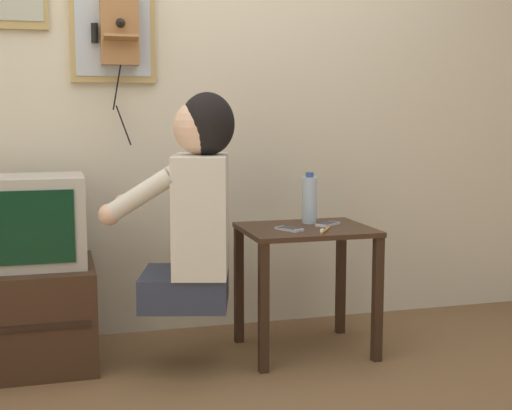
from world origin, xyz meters
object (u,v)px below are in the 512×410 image
television (22,221)px  toothbrush (325,230)px  cell_phone_held (289,229)px  wall_phone_antique (119,29)px  wall_mirror (112,18)px  water_bottle (309,199)px  person (196,203)px  cell_phone_spare (328,224)px

television → toothbrush: 1.30m
cell_phone_held → television: bearing=138.9°
wall_phone_antique → television: bearing=-149.5°
toothbrush → television: bearing=18.4°
wall_phone_antique → wall_mirror: (-0.02, 0.04, 0.06)m
wall_mirror → toothbrush: wall_mirror is taller
wall_mirror → cell_phone_held: 1.29m
wall_phone_antique → water_bottle: (0.83, -0.33, -0.79)m
person → wall_mirror: bearing=42.1°
cell_phone_held → cell_phone_spare: same height
television → wall_mirror: (0.43, 0.31, 0.90)m
water_bottle → cell_phone_held: bearing=-133.1°
wall_mirror → water_bottle: size_ratio=2.52×
wall_mirror → television: bearing=-144.3°
water_bottle → television: bearing=177.3°
wall_mirror → cell_phone_held: bearing=-37.2°
person → toothbrush: (0.56, -0.06, -0.13)m
toothbrush → water_bottle: bearing=-62.2°
cell_phone_held → cell_phone_spare: bearing=-8.8°
wall_mirror → water_bottle: bearing=-23.3°
television → cell_phone_spare: bearing=-6.0°
person → wall_mirror: wall_mirror is taller
cell_phone_spare → cell_phone_held: bearing=-106.3°
cell_phone_spare → toothbrush: (-0.08, -0.16, 0.00)m
wall_mirror → toothbrush: (0.84, -0.61, -0.95)m
person → wall_phone_antique: 0.95m
person → water_bottle: person is taller
person → water_bottle: bearing=-56.9°
cell_phone_spare → water_bottle: 0.15m
cell_phone_held → cell_phone_spare: size_ratio=1.02×
person → cell_phone_held: person is taller
cell_phone_spare → water_bottle: water_bottle is taller
television → cell_phone_held: (1.13, -0.22, -0.05)m
cell_phone_held → toothbrush: bearing=-60.9°
wall_mirror → cell_phone_held: size_ratio=4.38×
person → television: bearing=86.2°
person → cell_phone_held: size_ratio=6.53×
person → television: (-0.71, 0.25, -0.08)m
person → toothbrush: bearing=-81.0°
television → wall_mirror: bearing=35.7°
cell_phone_spare → water_bottle: (-0.06, 0.08, 0.11)m
cell_phone_held → water_bottle: (0.15, 0.16, 0.11)m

